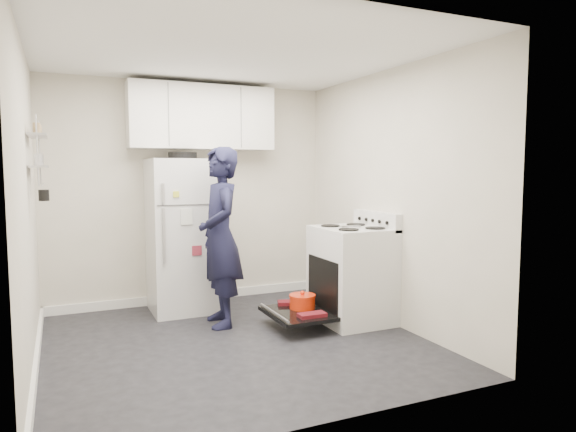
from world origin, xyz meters
name	(u,v)px	position (x,y,z in m)	size (l,w,h in m)	color
room	(230,206)	(-0.03, 0.03, 1.21)	(3.21, 3.21, 2.51)	black
electric_range	(351,275)	(1.26, 0.15, 0.47)	(0.66, 0.76, 1.10)	silver
open_oven_door	(299,309)	(0.71, 0.18, 0.18)	(0.55, 0.72, 0.21)	black
refrigerator	(184,235)	(-0.16, 1.25, 0.83)	(0.72, 0.74, 1.71)	silver
upper_cabinets	(202,117)	(0.10, 1.43, 2.10)	(1.60, 0.33, 0.70)	silver
wall_shelf_rack	(39,151)	(-1.52, 0.49, 1.68)	(0.14, 0.60, 0.61)	#B2B2B7
person	(220,237)	(0.04, 0.57, 0.87)	(0.64, 0.42, 1.74)	black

